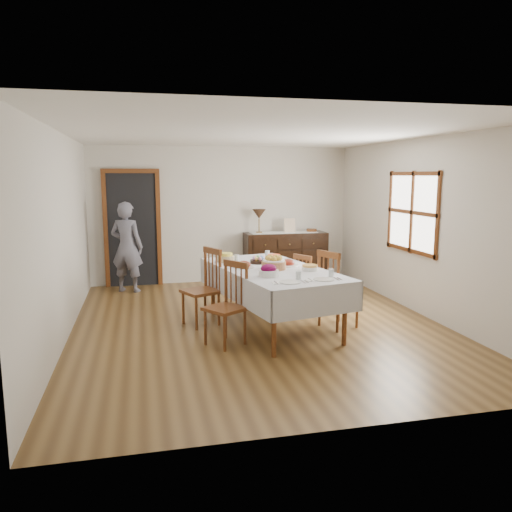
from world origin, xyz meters
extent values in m
plane|color=brown|center=(0.00, 0.00, 0.00)|extent=(6.00, 6.00, 0.00)
cube|color=white|center=(0.00, 0.00, 2.60)|extent=(5.00, 6.00, 0.02)
cube|color=beige|center=(0.00, 3.00, 1.30)|extent=(5.00, 0.02, 2.60)
cube|color=beige|center=(0.00, -3.00, 1.30)|extent=(5.00, 0.02, 2.60)
cube|color=beige|center=(-2.50, 0.00, 1.30)|extent=(0.02, 6.00, 2.60)
cube|color=beige|center=(2.50, 0.00, 1.30)|extent=(0.02, 6.00, 2.60)
cube|color=white|center=(2.49, 0.30, 1.50)|extent=(0.02, 1.30, 1.10)
cube|color=#5E3014|center=(2.48, 0.30, 1.50)|extent=(0.03, 1.46, 1.26)
cube|color=black|center=(-1.70, 2.96, 1.05)|extent=(0.90, 0.06, 2.10)
cube|color=#5E3014|center=(-1.70, 2.94, 1.05)|extent=(1.04, 0.08, 2.18)
cube|color=silver|center=(0.15, -0.19, 0.80)|extent=(1.63, 2.54, 0.04)
cylinder|color=#5E3014|center=(-0.11, -1.28, 0.38)|extent=(0.06, 0.06, 0.76)
cylinder|color=#5E3014|center=(0.83, -1.08, 0.38)|extent=(0.06, 0.06, 0.76)
cylinder|color=#5E3014|center=(-0.52, 0.71, 0.38)|extent=(0.06, 0.06, 0.76)
cylinder|color=#5E3014|center=(0.42, 0.91, 0.38)|extent=(0.06, 0.06, 0.76)
cube|color=silver|center=(-0.43, -0.31, 0.64)|extent=(0.51, 2.34, 0.36)
cube|color=silver|center=(0.74, -0.06, 0.64)|extent=(0.51, 2.34, 0.36)
cube|color=silver|center=(0.40, -1.35, 0.64)|extent=(1.19, 0.27, 0.36)
cube|color=silver|center=(-0.09, 0.97, 0.64)|extent=(1.19, 0.27, 0.36)
cube|color=#5E3014|center=(-0.58, -0.73, 0.45)|extent=(0.59, 0.59, 0.04)
cylinder|color=#5E3014|center=(-0.82, -0.69, 0.22)|extent=(0.04, 0.04, 0.43)
cylinder|color=#5E3014|center=(-0.63, -0.97, 0.22)|extent=(0.04, 0.04, 0.43)
cylinder|color=#5E3014|center=(-0.53, -0.50, 0.22)|extent=(0.04, 0.04, 0.43)
cylinder|color=#5E3014|center=(-0.34, -0.78, 0.22)|extent=(0.04, 0.04, 0.43)
cylinder|color=#5E3014|center=(-0.52, -0.48, 0.74)|extent=(0.04, 0.04, 0.56)
cylinder|color=#5E3014|center=(-0.32, -0.78, 0.74)|extent=(0.04, 0.04, 0.56)
cube|color=#5E3014|center=(-0.42, -0.63, 0.98)|extent=(0.26, 0.36, 0.08)
cylinder|color=#5E3014|center=(-0.47, -0.55, 0.72)|extent=(0.02, 0.02, 0.46)
cylinder|color=#5E3014|center=(-0.42, -0.63, 0.72)|extent=(0.02, 0.02, 0.46)
cylinder|color=#5E3014|center=(-0.37, -0.70, 0.72)|extent=(0.02, 0.02, 0.46)
cube|color=#5E3014|center=(-0.77, 0.16, 0.47)|extent=(0.59, 0.59, 0.04)
cylinder|color=#5E3014|center=(-1.01, 0.25, 0.23)|extent=(0.04, 0.04, 0.45)
cylinder|color=#5E3014|center=(-0.86, -0.08, 0.23)|extent=(0.04, 0.04, 0.45)
cylinder|color=#5E3014|center=(-0.68, 0.40, 0.23)|extent=(0.04, 0.04, 0.45)
cylinder|color=#5E3014|center=(-0.53, 0.07, 0.23)|extent=(0.04, 0.04, 0.45)
cylinder|color=#5E3014|center=(-0.67, 0.41, 0.77)|extent=(0.04, 0.04, 0.59)
cylinder|color=#5E3014|center=(-0.51, 0.07, 0.77)|extent=(0.04, 0.04, 0.59)
cube|color=#5E3014|center=(-0.59, 0.24, 1.02)|extent=(0.21, 0.40, 0.08)
cylinder|color=#5E3014|center=(-0.63, 0.33, 0.75)|extent=(0.02, 0.02, 0.48)
cylinder|color=#5E3014|center=(-0.59, 0.24, 0.75)|extent=(0.02, 0.02, 0.48)
cylinder|color=#5E3014|center=(-0.55, 0.15, 0.75)|extent=(0.02, 0.02, 0.48)
cube|color=#5E3014|center=(1.05, -0.36, 0.47)|extent=(0.57, 0.57, 0.04)
cylinder|color=#5E3014|center=(1.28, -0.46, 0.23)|extent=(0.04, 0.04, 0.45)
cylinder|color=#5E3014|center=(1.15, -0.13, 0.23)|extent=(0.04, 0.04, 0.45)
cylinder|color=#5E3014|center=(0.95, -0.59, 0.23)|extent=(0.04, 0.04, 0.45)
cylinder|color=#5E3014|center=(0.82, -0.26, 0.23)|extent=(0.04, 0.04, 0.45)
cylinder|color=#5E3014|center=(0.93, -0.61, 0.77)|extent=(0.04, 0.04, 0.59)
cylinder|color=#5E3014|center=(0.79, -0.25, 0.77)|extent=(0.04, 0.04, 0.59)
cube|color=#5E3014|center=(0.86, -0.43, 1.02)|extent=(0.19, 0.41, 0.08)
cylinder|color=#5E3014|center=(0.90, -0.52, 0.75)|extent=(0.02, 0.02, 0.48)
cylinder|color=#5E3014|center=(0.86, -0.43, 0.75)|extent=(0.02, 0.02, 0.48)
cylinder|color=#5E3014|center=(0.83, -0.34, 0.75)|extent=(0.02, 0.02, 0.48)
cube|color=#5E3014|center=(0.92, 0.47, 0.40)|extent=(0.50, 0.50, 0.04)
cylinder|color=#5E3014|center=(1.12, 0.41, 0.19)|extent=(0.03, 0.03, 0.38)
cylinder|color=#5E3014|center=(0.98, 0.67, 0.19)|extent=(0.03, 0.03, 0.38)
cylinder|color=#5E3014|center=(0.86, 0.26, 0.19)|extent=(0.03, 0.03, 0.38)
cylinder|color=#5E3014|center=(0.71, 0.53, 0.19)|extent=(0.03, 0.03, 0.38)
cylinder|color=#5E3014|center=(0.85, 0.25, 0.65)|extent=(0.04, 0.04, 0.50)
cylinder|color=#5E3014|center=(0.70, 0.52, 0.65)|extent=(0.04, 0.04, 0.50)
cube|color=#5E3014|center=(0.77, 0.39, 0.86)|extent=(0.20, 0.33, 0.07)
cylinder|color=#5E3014|center=(0.81, 0.32, 0.63)|extent=(0.02, 0.02, 0.41)
cylinder|color=#5E3014|center=(0.77, 0.39, 0.63)|extent=(0.02, 0.02, 0.41)
cylinder|color=#5E3014|center=(0.73, 0.46, 0.63)|extent=(0.02, 0.02, 0.41)
cube|color=black|center=(1.19, 2.72, 0.48)|extent=(1.59, 0.53, 0.95)
cube|color=black|center=(0.71, 2.44, 0.76)|extent=(0.45, 0.02, 0.19)
sphere|color=brown|center=(0.71, 2.42, 0.76)|extent=(0.03, 0.03, 0.03)
cube|color=black|center=(1.19, 2.44, 0.76)|extent=(0.45, 0.02, 0.19)
sphere|color=brown|center=(1.19, 2.42, 0.76)|extent=(0.03, 0.03, 0.03)
cube|color=black|center=(1.67, 2.44, 0.76)|extent=(0.45, 0.02, 0.19)
sphere|color=brown|center=(1.67, 2.42, 0.76)|extent=(0.03, 0.03, 0.03)
imported|color=slate|center=(-1.80, 2.46, 0.86)|extent=(0.63, 0.53, 1.71)
cylinder|color=#96633D|center=(0.16, -0.25, 0.88)|extent=(0.32, 0.32, 0.11)
cylinder|color=white|center=(0.16, -0.25, 0.94)|extent=(0.29, 0.29, 0.02)
sphere|color=gold|center=(0.24, -0.25, 0.97)|extent=(0.08, 0.08, 0.08)
sphere|color=gold|center=(0.21, -0.18, 0.97)|extent=(0.08, 0.08, 0.08)
sphere|color=gold|center=(0.14, -0.17, 0.97)|extent=(0.08, 0.08, 0.08)
sphere|color=gold|center=(0.09, -0.21, 0.97)|extent=(0.08, 0.08, 0.08)
sphere|color=gold|center=(0.09, -0.28, 0.97)|extent=(0.08, 0.08, 0.08)
sphere|color=gold|center=(0.14, -0.33, 0.97)|extent=(0.08, 0.08, 0.08)
sphere|color=gold|center=(0.21, -0.31, 0.97)|extent=(0.08, 0.08, 0.08)
cylinder|color=black|center=(0.07, 0.24, 0.85)|extent=(0.25, 0.25, 0.05)
ellipsoid|color=pink|center=(0.14, 0.24, 0.90)|extent=(0.05, 0.05, 0.06)
ellipsoid|color=#77ABFF|center=(0.12, 0.29, 0.90)|extent=(0.05, 0.05, 0.06)
ellipsoid|color=#6FC064|center=(0.07, 0.31, 0.90)|extent=(0.05, 0.05, 0.06)
ellipsoid|color=gold|center=(0.02, 0.29, 0.90)|extent=(0.05, 0.05, 0.06)
ellipsoid|color=#C38ADE|center=(0.00, 0.24, 0.90)|extent=(0.05, 0.05, 0.06)
ellipsoid|color=#FFCB6A|center=(0.02, 0.19, 0.90)|extent=(0.05, 0.05, 0.06)
ellipsoid|color=pink|center=(0.07, 0.17, 0.90)|extent=(0.05, 0.05, 0.06)
ellipsoid|color=#77ABFF|center=(0.12, 0.19, 0.90)|extent=(0.05, 0.05, 0.06)
cylinder|color=white|center=(-0.21, -0.06, 0.83)|extent=(0.29, 0.29, 0.02)
ellipsoid|color=maroon|center=(-0.21, -0.06, 0.86)|extent=(0.19, 0.16, 0.11)
cylinder|color=white|center=(0.41, -0.05, 0.83)|extent=(0.30, 0.30, 0.02)
ellipsoid|color=maroon|center=(0.41, -0.05, 0.86)|extent=(0.19, 0.16, 0.11)
cylinder|color=white|center=(-0.02, -0.68, 0.86)|extent=(0.25, 0.25, 0.08)
ellipsoid|color=#5E0436|center=(-0.02, -0.68, 0.92)|extent=(0.20, 0.17, 0.11)
cylinder|color=white|center=(0.34, 0.40, 0.85)|extent=(0.21, 0.21, 0.06)
cylinder|color=#EE542A|center=(0.34, 0.40, 0.90)|extent=(0.18, 0.18, 0.03)
cylinder|color=tan|center=(-0.37, 0.46, 0.87)|extent=(0.25, 0.25, 0.09)
cylinder|color=gold|center=(-0.37, 0.46, 0.93)|extent=(0.20, 0.20, 0.04)
cylinder|color=white|center=(0.60, -0.44, 0.85)|extent=(0.22, 0.22, 0.05)
cylinder|color=gold|center=(0.60, -0.44, 0.88)|extent=(0.20, 0.20, 0.02)
cube|color=white|center=(0.06, -0.47, 0.86)|extent=(0.16, 0.12, 0.07)
cylinder|color=white|center=(0.13, -1.10, 0.83)|extent=(0.25, 0.25, 0.01)
cube|color=white|center=(-0.04, -1.10, 0.82)|extent=(0.10, 0.13, 0.01)
cube|color=#B6B6BA|center=(-0.04, -1.10, 0.83)|extent=(0.05, 0.16, 0.01)
cube|color=#B6B6BA|center=(0.29, -1.10, 0.82)|extent=(0.05, 0.18, 0.01)
cube|color=#B6B6BA|center=(0.33, -1.10, 0.82)|extent=(0.05, 0.14, 0.01)
cylinder|color=silver|center=(0.28, -0.95, 0.87)|extent=(0.07, 0.07, 0.10)
cylinder|color=white|center=(0.57, -1.04, 0.83)|extent=(0.25, 0.25, 0.01)
cube|color=white|center=(0.40, -1.04, 0.82)|extent=(0.10, 0.13, 0.01)
cube|color=#B6B6BA|center=(0.40, -1.04, 0.83)|extent=(0.05, 0.16, 0.01)
cube|color=#B6B6BA|center=(0.73, -1.04, 0.82)|extent=(0.05, 0.18, 0.01)
cube|color=#B6B6BA|center=(0.77, -1.04, 0.82)|extent=(0.05, 0.14, 0.01)
cylinder|color=silver|center=(0.72, -0.89, 0.87)|extent=(0.07, 0.07, 0.10)
cylinder|color=silver|center=(-0.20, 0.49, 0.87)|extent=(0.07, 0.07, 0.09)
cylinder|color=silver|center=(0.32, 0.71, 0.87)|extent=(0.07, 0.07, 0.10)
cube|color=white|center=(1.16, 2.73, 0.96)|extent=(1.30, 0.35, 0.01)
cylinder|color=brown|center=(0.67, 2.74, 0.97)|extent=(0.12, 0.12, 0.03)
cylinder|color=brown|center=(0.67, 2.74, 1.11)|extent=(0.02, 0.02, 0.25)
cone|color=#3D2819|center=(0.67, 2.74, 1.32)|extent=(0.26, 0.26, 0.18)
cube|color=beige|center=(1.26, 2.68, 1.09)|extent=(0.22, 0.08, 0.28)
cylinder|color=#5E3014|center=(1.73, 2.72, 0.98)|extent=(0.20, 0.20, 0.06)
camera|label=1|loc=(-1.53, -6.55, 2.06)|focal=35.00mm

